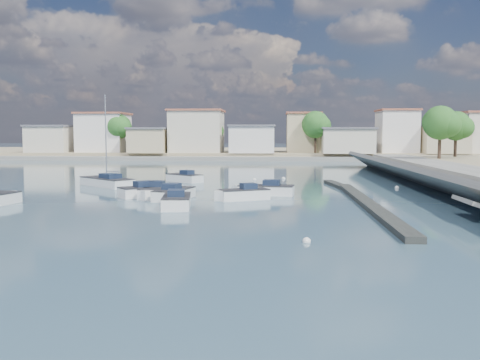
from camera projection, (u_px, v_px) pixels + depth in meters
The scene contains 15 objects.
ground at pixel (271, 174), 67.86m from camera, with size 400.00×400.00×0.00m, color #284150.
breakwater at pixel (360, 199), 40.24m from camera, with size 2.00×31.02×0.35m.
far_shore_land at pixel (273, 153), 119.49m from camera, with size 160.00×40.00×1.40m, color gray.
far_shore_quay at pixel (273, 159), 98.64m from camera, with size 160.00×2.50×0.80m, color slate.
far_town at pixel (328, 134), 103.43m from camera, with size 113.01×12.80×8.35m.
shore_trees at pixel (320, 127), 94.72m from camera, with size 74.56×38.32×7.92m.
motorboat_a at pixel (177, 201), 37.27m from camera, with size 2.47×5.31×1.48m.
motorboat_b at pixel (175, 194), 41.72m from camera, with size 2.82×5.13×1.48m.
motorboat_c at pixel (263, 190), 44.38m from camera, with size 5.17×2.38×1.48m.
motorboat_d at pixel (241, 195), 41.11m from camera, with size 4.24×3.03×1.48m.
motorboat_f at pixel (183, 178), 56.43m from camera, with size 4.32×3.97×1.48m.
motorboat_g at pixel (155, 193), 42.59m from camera, with size 1.97×4.87×1.48m.
motorboat_h at pixel (153, 192), 43.48m from camera, with size 5.05×4.43×1.48m.
sailboat at pixel (105, 182), 51.90m from camera, with size 6.49×6.20×9.00m.
mooring_buoys at pixel (340, 197), 42.45m from camera, with size 15.14×35.40×0.39m.
Camera 1 is at (0.49, -27.79, 5.11)m, focal length 40.00 mm.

